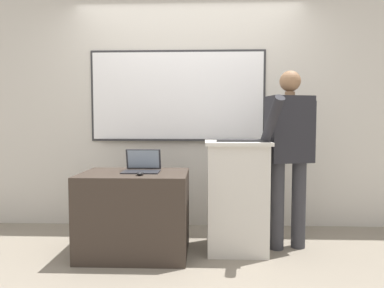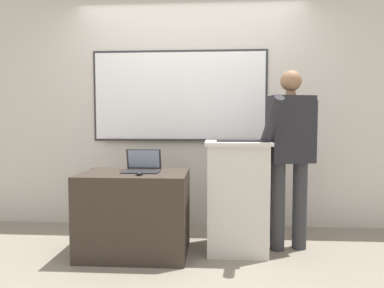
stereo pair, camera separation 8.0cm
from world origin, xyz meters
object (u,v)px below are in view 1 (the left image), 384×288
(laptop, at_px, (142,165))
(wireless_keyboard, at_px, (239,141))
(person_presenter, at_px, (289,148))
(side_desk, at_px, (135,213))
(computer_mouse_by_laptop, at_px, (140,173))
(lectern_podium, at_px, (236,195))

(laptop, xyz_separation_m, wireless_keyboard, (0.87, -0.01, 0.22))
(person_presenter, height_order, wireless_keyboard, person_presenter)
(side_desk, bearing_deg, computer_mouse_by_laptop, -64.31)
(person_presenter, xyz_separation_m, laptop, (-1.34, -0.10, -0.15))
(lectern_podium, distance_m, person_presenter, 0.66)
(laptop, bearing_deg, wireless_keyboard, -0.76)
(lectern_podium, distance_m, computer_mouse_by_laptop, 0.92)
(side_desk, relative_size, laptop, 2.88)
(laptop, xyz_separation_m, computer_mouse_by_laptop, (0.02, -0.23, -0.04))
(wireless_keyboard, relative_size, computer_mouse_by_laptop, 4.03)
(side_desk, xyz_separation_m, laptop, (0.06, 0.06, 0.42))
(laptop, relative_size, computer_mouse_by_laptop, 3.27)
(side_desk, xyz_separation_m, person_presenter, (1.40, 0.16, 0.58))
(side_desk, distance_m, laptop, 0.43)
(lectern_podium, xyz_separation_m, side_desk, (-0.91, -0.12, -0.14))
(laptop, relative_size, wireless_keyboard, 0.81)
(person_presenter, relative_size, computer_mouse_by_laptop, 16.47)
(lectern_podium, distance_m, side_desk, 0.93)
(computer_mouse_by_laptop, bearing_deg, person_presenter, 13.88)
(lectern_podium, bearing_deg, computer_mouse_by_laptop, -161.20)
(laptop, bearing_deg, side_desk, -131.99)
(lectern_podium, xyz_separation_m, person_presenter, (0.48, 0.04, 0.44))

